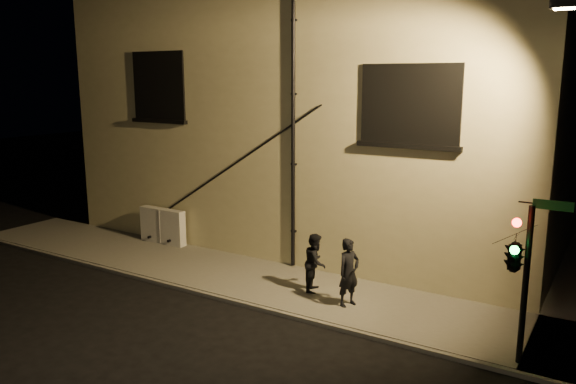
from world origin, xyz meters
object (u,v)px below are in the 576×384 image
Objects in this scene: pedestrian_a at (349,272)px; traffic_signal at (516,254)px; utility_cabinet at (163,226)px; pedestrian_b at (316,262)px.

pedestrian_a is 4.26m from traffic_signal.
traffic_signal is at bearing -12.19° from utility_cabinet.
pedestrian_a reaches higher than pedestrian_b.
utility_cabinet is at bearing 167.81° from traffic_signal.
pedestrian_b is at bearing 92.39° from pedestrian_a.
traffic_signal is at bearing -80.47° from pedestrian_a.
traffic_signal is (3.92, -0.94, 1.38)m from pedestrian_a.
utility_cabinet is 1.07× the size of pedestrian_a.
utility_cabinet is 0.55× the size of traffic_signal.
pedestrian_a is at bearing -127.54° from pedestrian_b.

